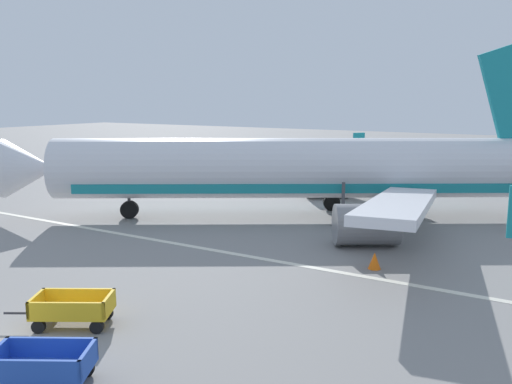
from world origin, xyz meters
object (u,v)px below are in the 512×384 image
at_px(baggage_cart_second_in_row, 73,309).
at_px(airplane, 314,169).
at_px(baggage_cart_nearest, 42,365).
at_px(traffic_cone_near_plane, 375,261).

bearing_deg(baggage_cart_second_in_row, airplane, 91.32).
height_order(airplane, baggage_cart_second_in_row, airplane).
relative_size(baggage_cart_nearest, traffic_cone_near_plane, 4.61).
xyz_separation_m(airplane, traffic_cone_near_plane, (6.85, -8.12, -2.68)).
xyz_separation_m(baggage_cart_nearest, baggage_cart_second_in_row, (-2.43, 3.06, 0.00)).
relative_size(airplane, baggage_cart_nearest, 9.77).
distance_m(airplane, baggage_cart_second_in_row, 19.43).
bearing_deg(baggage_cart_nearest, airplane, 97.34).
height_order(baggage_cart_second_in_row, traffic_cone_near_plane, baggage_cart_second_in_row).
height_order(airplane, baggage_cart_nearest, airplane).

